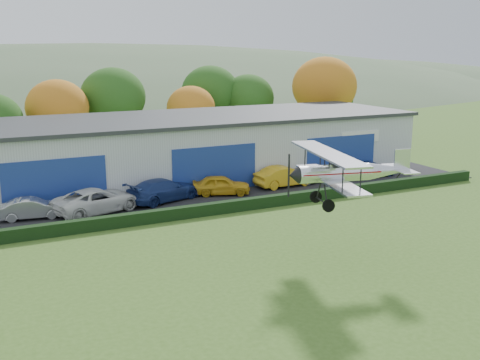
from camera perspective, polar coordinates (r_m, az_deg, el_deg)
name	(u,v)px	position (r m, az deg, el deg)	size (l,w,h in m)	color
ground	(317,324)	(23.73, 7.84, -14.37)	(300.00, 300.00, 0.00)	#3C5D1D
apron	(196,197)	(42.58, -4.50, -1.70)	(48.00, 9.00, 0.05)	black
hedge	(222,208)	(38.21, -1.87, -2.82)	(46.00, 0.60, 0.80)	black
hangar	(187,146)	(49.10, -5.38, 3.42)	(40.60, 12.60, 5.30)	#B2B7BC
tree_belt	(105,102)	(59.61, -13.56, 7.69)	(75.70, 13.22, 10.12)	#3D2614
distant_hills	(4,143)	(159.36, -22.94, 3.48)	(430.00, 196.00, 56.00)	#4C6642
car_1	(32,208)	(39.25, -20.40, -2.71)	(1.46, 4.18, 1.38)	silver
car_2	(97,200)	(39.35, -14.32, -2.02)	(2.79, 6.04, 1.68)	silver
car_3	(163,190)	(41.36, -7.82, -1.00)	(2.34, 5.75, 1.67)	navy
car_4	(221,185)	(42.81, -1.93, -0.51)	(1.78, 4.41, 1.50)	gold
car_5	(285,176)	(45.53, 4.58, 0.39)	(1.76, 5.05, 1.66)	gold
car_6	(316,172)	(47.84, 7.73, 0.78)	(2.34, 5.08, 1.41)	silver
car_7	(370,169)	(50.12, 13.08, 1.10)	(1.93, 4.74, 1.38)	navy
biplane	(345,171)	(28.86, 10.62, 0.93)	(6.70, 7.62, 2.84)	silver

